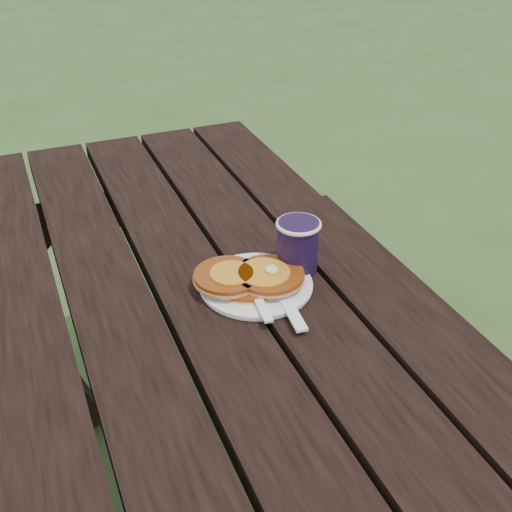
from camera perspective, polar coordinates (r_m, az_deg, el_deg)
name	(u,v)px	position (r m, az deg, el deg)	size (l,w,h in m)	color
picnic_table	(229,487)	(1.33, -2.37, -19.80)	(1.36, 1.80, 0.75)	black
plate	(256,285)	(1.15, 0.01, -2.64)	(0.20, 0.20, 0.01)	white
pancake_stack	(250,277)	(1.14, -0.56, -1.91)	(0.19, 0.15, 0.04)	#8A3B0F
knife	(285,299)	(1.10, 2.57, -3.86)	(0.02, 0.18, 0.01)	white
fork	(260,302)	(1.09, 0.34, -4.15)	(0.03, 0.16, 0.01)	white
coffee_cup	(298,244)	(1.17, 3.74, 1.11)	(0.08, 0.08, 0.10)	black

